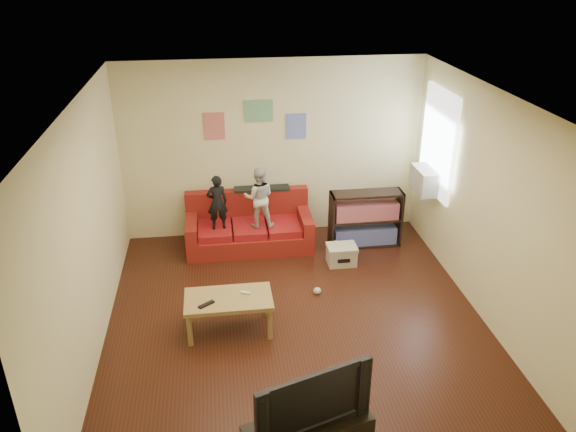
{
  "coord_description": "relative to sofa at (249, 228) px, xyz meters",
  "views": [
    {
      "loc": [
        -0.85,
        -5.47,
        4.08
      ],
      "look_at": [
        0.0,
        0.8,
        1.05
      ],
      "focal_mm": 35.0,
      "sensor_mm": 36.0,
      "label": 1
    }
  ],
  "objects": [
    {
      "name": "artwork_right",
      "position": [
        0.77,
        0.42,
        1.43
      ],
      "size": [
        0.3,
        0.01,
        0.38
      ],
      "primitive_type": "cube",
      "color": "#727FCC",
      "rests_on": "room_shell"
    },
    {
      "name": "child_a",
      "position": [
        -0.45,
        -0.16,
        0.53
      ],
      "size": [
        0.32,
        0.24,
        0.82
      ],
      "primitive_type": "imported",
      "rotation": [
        0.0,
        0.0,
        3.28
      ],
      "color": "black",
      "rests_on": "sofa"
    },
    {
      "name": "television",
      "position": [
        0.22,
        -4.03,
        0.45
      ],
      "size": [
        1.04,
        0.46,
        0.61
      ],
      "primitive_type": "imported",
      "rotation": [
        0.0,
        0.0,
        0.32
      ],
      "color": "black",
      "rests_on": "tv_stand"
    },
    {
      "name": "bookshelf",
      "position": [
        1.73,
        -0.23,
        0.11
      ],
      "size": [
        1.07,
        0.32,
        0.86
      ],
      "color": "black",
      "rests_on": "ground"
    },
    {
      "name": "tissue",
      "position": [
        0.78,
        -1.48,
        -0.23
      ],
      "size": [
        0.1,
        0.1,
        0.1
      ],
      "primitive_type": "sphere",
      "rotation": [
        0.0,
        0.0,
        0.08
      ],
      "color": "beige",
      "rests_on": "ground"
    },
    {
      "name": "window",
      "position": [
        2.64,
        -0.41,
        1.37
      ],
      "size": [
        0.04,
        1.08,
        1.48
      ],
      "primitive_type": "cube",
      "color": "white",
      "rests_on": "room_shell"
    },
    {
      "name": "file_box",
      "position": [
        1.26,
        -0.75,
        -0.13
      ],
      "size": [
        0.41,
        0.32,
        0.29
      ],
      "color": "beige",
      "rests_on": "ground"
    },
    {
      "name": "game_controller",
      "position": [
        -0.18,
        -2.04,
        0.19
      ],
      "size": [
        0.13,
        0.08,
        0.03
      ],
      "primitive_type": "cube",
      "rotation": [
        0.0,
        0.0,
        -0.42
      ],
      "color": "silver",
      "rests_on": "coffee_table"
    },
    {
      "name": "artwork_left",
      "position": [
        -0.43,
        0.42,
        1.48
      ],
      "size": [
        0.3,
        0.01,
        0.4
      ],
      "primitive_type": "cube",
      "color": "#D87266",
      "rests_on": "room_shell"
    },
    {
      "name": "coffee_table",
      "position": [
        -0.38,
        -2.09,
        0.11
      ],
      "size": [
        1.01,
        0.55,
        0.45
      ],
      "color": "#A98D4A",
      "rests_on": "ground"
    },
    {
      "name": "remote",
      "position": [
        -0.63,
        -2.21,
        0.19
      ],
      "size": [
        0.19,
        0.15,
        0.02
      ],
      "primitive_type": "cube",
      "rotation": [
        0.0,
        0.0,
        0.6
      ],
      "color": "black",
      "rests_on": "coffee_table"
    },
    {
      "name": "ac_unit",
      "position": [
        2.52,
        -0.41,
        0.81
      ],
      "size": [
        0.28,
        0.55,
        0.35
      ],
      "primitive_type": "cube",
      "color": "#B7B2A3",
      "rests_on": "window"
    },
    {
      "name": "room_shell",
      "position": [
        0.42,
        -2.06,
        1.08
      ],
      "size": [
        4.52,
        5.02,
        2.72
      ],
      "color": "#3C1A0E",
      "rests_on": "ground"
    },
    {
      "name": "artwork_center",
      "position": [
        0.22,
        0.42,
        1.68
      ],
      "size": [
        0.42,
        0.01,
        0.32
      ],
      "primitive_type": "cube",
      "color": "#72B27F",
      "rests_on": "room_shell"
    },
    {
      "name": "child_b",
      "position": [
        0.15,
        -0.16,
        0.57
      ],
      "size": [
        0.47,
        0.39,
        0.91
      ],
      "primitive_type": "imported",
      "rotation": [
        0.0,
        0.0,
        3.04
      ],
      "color": "silver",
      "rests_on": "sofa"
    },
    {
      "name": "sofa",
      "position": [
        0.0,
        0.0,
        0.0
      ],
      "size": [
        1.85,
        0.85,
        0.82
      ],
      "color": "maroon",
      "rests_on": "ground"
    }
  ]
}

